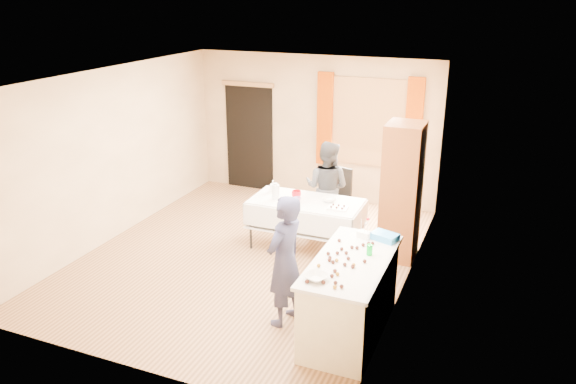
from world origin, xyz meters
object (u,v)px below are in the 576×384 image
at_px(party_table, 306,220).
at_px(woman, 327,188).
at_px(chair, 335,209).
at_px(cabinet, 402,192).
at_px(girl, 285,261).
at_px(counter, 350,296).

xyz_separation_m(party_table, woman, (0.10, 0.66, 0.30)).
height_order(party_table, chair, chair).
height_order(chair, woman, woman).
xyz_separation_m(cabinet, woman, (-1.24, 0.42, -0.24)).
bearing_deg(woman, chair, -95.66).
xyz_separation_m(party_table, chair, (0.15, 0.97, -0.16)).
relative_size(cabinet, woman, 1.32).
bearing_deg(party_table, girl, -76.82).
bearing_deg(chair, party_table, -83.33).
relative_size(cabinet, counter, 1.20).
bearing_deg(cabinet, chair, 148.49).
bearing_deg(woman, party_table, 85.48).
height_order(counter, woman, woman).
xyz_separation_m(cabinet, chair, (-1.19, 0.73, -0.70)).
bearing_deg(girl, party_table, -153.00).
distance_m(cabinet, girl, 2.37).
bearing_deg(chair, cabinet, -16.04).
bearing_deg(chair, counter, -53.67).
distance_m(counter, woman, 2.80).
distance_m(counter, girl, 0.83).
relative_size(chair, girl, 0.62).
relative_size(party_table, girl, 1.06).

